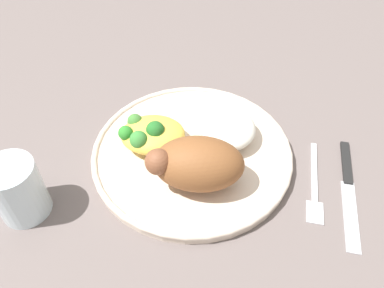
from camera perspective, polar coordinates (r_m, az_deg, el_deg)
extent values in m
plane|color=#665B58|center=(0.57, 0.00, -1.88)|extent=(2.00, 2.00, 0.00)
cylinder|color=beige|center=(0.56, 0.00, -1.45)|extent=(0.29, 0.29, 0.01)
torus|color=beige|center=(0.56, 0.00, -1.02)|extent=(0.29, 0.29, 0.01)
ellipsoid|color=brown|center=(0.49, 1.01, -2.94)|extent=(0.12, 0.08, 0.07)
sphere|color=brown|center=(0.48, -5.05, -2.65)|extent=(0.03, 0.03, 0.03)
ellipsoid|color=silver|center=(0.56, 5.32, 2.40)|extent=(0.08, 0.09, 0.04)
ellipsoid|color=#E8BD45|center=(0.56, -5.83, 1.41)|extent=(0.09, 0.08, 0.03)
sphere|color=#3A8538|center=(0.54, -7.93, 0.63)|extent=(0.03, 0.03, 0.03)
sphere|color=#2F852B|center=(0.55, -9.75, 1.95)|extent=(0.02, 0.02, 0.02)
sphere|color=#256A27|center=(0.54, -5.49, 2.06)|extent=(0.03, 0.03, 0.03)
sphere|color=#36842E|center=(0.54, -5.22, 1.15)|extent=(0.02, 0.02, 0.02)
sphere|color=#427D36|center=(0.57, -8.46, 3.36)|extent=(0.02, 0.02, 0.02)
cube|color=silver|center=(0.57, 17.72, -3.81)|extent=(0.02, 0.11, 0.01)
cube|color=silver|center=(0.53, 17.80, -9.61)|extent=(0.03, 0.04, 0.00)
cube|color=black|center=(0.60, 21.91, -2.11)|extent=(0.02, 0.08, 0.01)
cube|color=#B2B2B7|center=(0.55, 22.49, -9.71)|extent=(0.03, 0.11, 0.00)
cylinder|color=silver|center=(0.52, -24.50, -6.24)|extent=(0.06, 0.06, 0.08)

